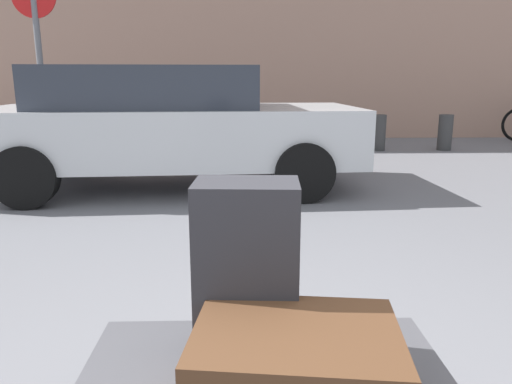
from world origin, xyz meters
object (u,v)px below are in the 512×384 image
object	(u,v)px
no_parking_sign	(40,59)
suitcase_brown_front_left	(296,369)
bollard_kerb_near	(379,133)
suitcase_charcoal_front_right	(247,270)
parked_car	(168,124)
bollard_kerb_mid	(445,132)

from	to	relation	value
no_parking_sign	suitcase_brown_front_left	bearing A→B (deg)	-61.44
bollard_kerb_near	no_parking_sign	bearing A→B (deg)	-147.24
suitcase_charcoal_front_right	parked_car	world-z (taller)	parked_car
parked_car	bollard_kerb_mid	xyz separation A→B (m)	(4.58, 3.00, -0.44)
parked_car	no_parking_sign	size ratio (longest dim) A/B	1.81
bollard_kerb_near	bollard_kerb_mid	xyz separation A→B (m)	(1.22, 0.00, 0.00)
bollard_kerb_near	parked_car	bearing A→B (deg)	-138.24
suitcase_charcoal_front_right	bollard_kerb_mid	distance (m)	8.11
parked_car	no_parking_sign	bearing A→B (deg)	-177.58
bollard_kerb_mid	no_parking_sign	distance (m)	6.82
bollard_kerb_mid	no_parking_sign	world-z (taller)	no_parking_sign
suitcase_charcoal_front_right	suitcase_brown_front_left	bearing A→B (deg)	-62.03
bollard_kerb_mid	no_parking_sign	size ratio (longest dim) A/B	0.27
bollard_kerb_mid	no_parking_sign	xyz separation A→B (m)	(-5.98, -3.06, 1.18)
bollard_kerb_mid	no_parking_sign	bearing A→B (deg)	-152.90
parked_car	suitcase_brown_front_left	bearing A→B (deg)	-77.11
no_parking_sign	suitcase_charcoal_front_right	bearing A→B (deg)	-61.16
suitcase_brown_front_left	parked_car	size ratio (longest dim) A/B	0.13
suitcase_brown_front_left	bollard_kerb_mid	bearing A→B (deg)	71.65
suitcase_brown_front_left	bollard_kerb_near	size ratio (longest dim) A/B	0.91
suitcase_brown_front_left	bollard_kerb_mid	size ratio (longest dim) A/B	0.91
suitcase_brown_front_left	parked_car	bearing A→B (deg)	109.81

